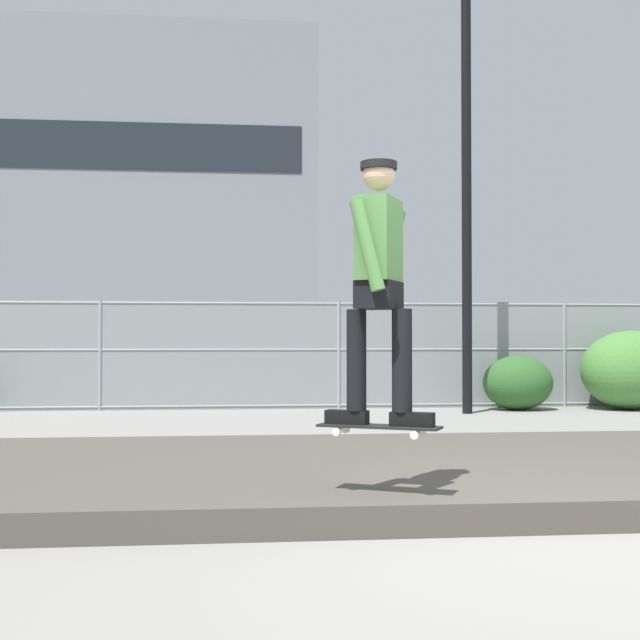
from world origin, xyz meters
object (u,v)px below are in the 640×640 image
shrub_center (518,383)px  shrub_right (632,370)px  skater (379,274)px  parked_car_mid (509,356)px  street_lamp (466,136)px  parked_car_near (170,357)px  skateboard (379,427)px

shrub_center → shrub_right: size_ratio=0.68×
skater → shrub_right: (5.83, 8.51, -0.96)m
parked_car_mid → shrub_center: bearing=-105.9°
shrub_center → street_lamp: bearing=-151.2°
skater → parked_car_near: (-2.18, 12.06, -0.79)m
shrub_center → parked_car_mid: bearing=74.1°
street_lamp → parked_car_near: bearing=141.4°
skateboard → street_lamp: bearing=70.6°
parked_car_mid → skateboard: bearing=-112.1°
parked_car_near → shrub_right: 8.76m
skateboard → parked_car_mid: 12.66m
parked_car_mid → shrub_right: parked_car_mid is taller
skater → parked_car_mid: 12.68m
skateboard → shrub_center: 9.45m
parked_car_near → shrub_center: size_ratio=3.76×
skateboard → skater: 0.99m
skater → parked_car_near: 12.28m
shrub_right → skater: bearing=-124.4°
parked_car_near → shrub_center: (6.05, -3.44, -0.38)m
skater → parked_car_mid: bearing=67.9°
skater → shrub_right: bearing=55.6°
street_lamp → shrub_center: bearing=28.8°
skater → shrub_right: skater is taller
street_lamp → shrub_right: bearing=8.7°
skateboard → street_lamp: size_ratio=0.11×
street_lamp → shrub_center: street_lamp is taller
parked_car_near → shrub_right: parked_car_near is taller
street_lamp → parked_car_mid: (1.92, 3.68, -3.66)m
parked_car_near → shrub_center: bearing=-29.6°
skateboard → parked_car_near: bearing=100.2°
parked_car_near → shrub_center: parked_car_near is taller
parked_car_mid → shrub_right: (1.07, -3.22, -0.17)m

